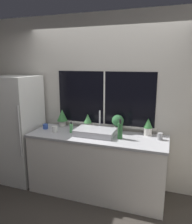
{
  "coord_description": "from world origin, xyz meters",
  "views": [
    {
      "loc": [
        0.99,
        -2.55,
        1.96
      ],
      "look_at": [
        -0.01,
        0.33,
        1.27
      ],
      "focal_mm": 35.0,
      "sensor_mm": 36.0,
      "label": 1
    }
  ],
  "objects": [
    {
      "name": "mug_grey",
      "position": [
        0.88,
        0.44,
        0.97
      ],
      "size": [
        0.07,
        0.07,
        0.1
      ],
      "color": "gray",
      "rests_on": "counter"
    },
    {
      "name": "mug_blue",
      "position": [
        -0.89,
        0.37,
        0.96
      ],
      "size": [
        0.08,
        0.08,
        0.08
      ],
      "color": "#3351AD",
      "rests_on": "counter"
    },
    {
      "name": "sink",
      "position": [
        -0.03,
        0.34,
        0.97
      ],
      "size": [
        0.58,
        0.41,
        0.33
      ],
      "color": "#ADADB2",
      "rests_on": "counter"
    },
    {
      "name": "soap_bottle",
      "position": [
        -0.41,
        0.32,
        1.0
      ],
      "size": [
        0.05,
        0.05,
        0.18
      ],
      "color": "#519E5B",
      "rests_on": "counter"
    },
    {
      "name": "potted_plant_center_left",
      "position": [
        -0.24,
        0.59,
        1.05
      ],
      "size": [
        0.13,
        0.13,
        0.24
      ],
      "color": "silver",
      "rests_on": "counter"
    },
    {
      "name": "potted_plant_far_right",
      "position": [
        0.7,
        0.59,
        1.05
      ],
      "size": [
        0.13,
        0.13,
        0.25
      ],
      "color": "silver",
      "rests_on": "counter"
    },
    {
      "name": "ground_plane",
      "position": [
        0.0,
        0.0,
        0.0
      ],
      "size": [
        14.0,
        14.0,
        0.0
      ],
      "primitive_type": "plane",
      "color": "#38332D"
    },
    {
      "name": "wall_left",
      "position": [
        -2.04,
        1.5,
        1.35
      ],
      "size": [
        0.06,
        7.0,
        2.7
      ],
      "color": "#BCB7AD",
      "rests_on": "ground_plane"
    },
    {
      "name": "wall_back",
      "position": [
        0.0,
        0.73,
        1.35
      ],
      "size": [
        8.0,
        0.09,
        2.7
      ],
      "color": "#BCB7AD",
      "rests_on": "ground_plane"
    },
    {
      "name": "refrigerator",
      "position": [
        -1.41,
        0.33,
        0.88
      ],
      "size": [
        0.7,
        0.67,
        1.76
      ],
      "color": "silver",
      "rests_on": "ground_plane"
    },
    {
      "name": "mug_white",
      "position": [
        -0.66,
        0.27,
        0.97
      ],
      "size": [
        0.08,
        0.08,
        0.09
      ],
      "color": "white",
      "rests_on": "counter"
    },
    {
      "name": "counter",
      "position": [
        0.0,
        0.33,
        0.46
      ],
      "size": [
        2.03,
        0.69,
        0.92
      ],
      "color": "white",
      "rests_on": "ground_plane"
    },
    {
      "name": "potted_plant_far_left",
      "position": [
        -0.7,
        0.59,
        1.09
      ],
      "size": [
        0.17,
        0.17,
        0.29
      ],
      "color": "silver",
      "rests_on": "counter"
    },
    {
      "name": "bottle_tall",
      "position": [
        0.35,
        0.3,
        1.04
      ],
      "size": [
        0.07,
        0.07,
        0.28
      ],
      "color": "#235128",
      "rests_on": "counter"
    },
    {
      "name": "potted_plant_center_right",
      "position": [
        0.25,
        0.59,
        1.08
      ],
      "size": [
        0.18,
        0.18,
        0.27
      ],
      "color": "silver",
      "rests_on": "counter"
    }
  ]
}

